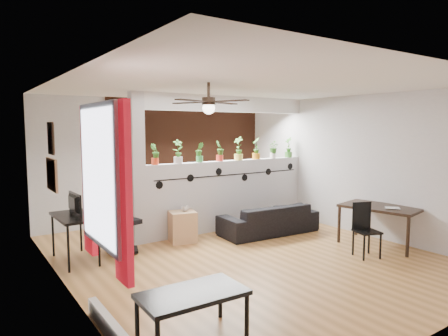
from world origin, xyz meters
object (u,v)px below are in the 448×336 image
potted_plant_5 (256,148)px  dining_table (380,210)px  office_chair (121,225)px  ceiling_fan (209,104)px  potted_plant_3 (220,150)px  cup (185,208)px  folding_chair (364,224)px  coffee_table (193,297)px  potted_plant_4 (239,148)px  sofa (268,219)px  potted_plant_6 (273,149)px  potted_plant_7 (288,147)px  potted_plant_1 (178,151)px  cube_shelf (183,227)px  computer_desk (74,220)px  potted_plant_0 (155,153)px  potted_plant_2 (200,152)px

potted_plant_5 → dining_table: potted_plant_5 is taller
potted_plant_5 → office_chair: 3.23m
ceiling_fan → potted_plant_3: ceiling_fan is taller
potted_plant_3 → cup: potted_plant_3 is taller
folding_chair → dining_table: bearing=16.1°
potted_plant_3 → coffee_table: (-2.48, -3.27, -1.15)m
potted_plant_4 → sofa: bearing=-78.2°
potted_plant_6 → cup: bearing=-171.6°
potted_plant_7 → dining_table: (-0.13, -2.40, -0.98)m
potted_plant_1 → cube_shelf: potted_plant_1 is taller
potted_plant_6 → computer_desk: 4.29m
ceiling_fan → potted_plant_3: 2.39m
ceiling_fan → potted_plant_6: bearing=33.4°
potted_plant_4 → potted_plant_7: potted_plant_4 is taller
potted_plant_1 → computer_desk: (-1.92, -0.34, -0.95)m
potted_plant_4 → office_chair: potted_plant_4 is taller
potted_plant_0 → sofa: bearing=-21.0°
potted_plant_5 → computer_desk: bearing=-174.8°
potted_plant_4 → coffee_table: size_ratio=0.47×
computer_desk → office_chair: bearing=2.0°
potted_plant_7 → dining_table: 2.60m
potted_plant_1 → folding_chair: bearing=-54.4°
potted_plant_0 → cube_shelf: potted_plant_0 is taller
coffee_table → potted_plant_1: bearing=64.2°
potted_plant_5 → cup: (-1.86, -0.34, -1.00)m
potted_plant_7 → cup: (-2.76, -0.34, -1.00)m
potted_plant_3 → sofa: 1.62m
potted_plant_1 → computer_desk: size_ratio=0.45×
potted_plant_2 → potted_plant_3: bearing=0.0°
potted_plant_2 → coffee_table: (-2.03, -3.27, -1.13)m
potted_plant_3 → potted_plant_7: size_ratio=0.90×
potted_plant_7 → cup: 2.96m
cube_shelf → office_chair: size_ratio=0.53×
potted_plant_3 → potted_plant_5: 0.90m
folding_chair → coffee_table: bearing=-169.1°
dining_table → sofa: bearing=122.9°
potted_plant_1 → dining_table: 3.66m
coffee_table → potted_plant_2: bearing=58.2°
potted_plant_0 → sofa: 2.46m
potted_plant_4 → potted_plant_6: potted_plant_4 is taller
potted_plant_3 → potted_plant_4: size_ratio=0.84×
potted_plant_3 → office_chair: potted_plant_3 is taller
potted_plant_4 → folding_chair: potted_plant_4 is taller
folding_chair → potted_plant_2: bearing=118.5°
potted_plant_0 → sofa: potted_plant_0 is taller
coffee_table → potted_plant_0: bearing=71.0°
ceiling_fan → sofa: size_ratio=0.66×
potted_plant_3 → coffee_table: bearing=-127.2°
potted_plant_0 → potted_plant_3: potted_plant_3 is taller
potted_plant_1 → potted_plant_5: size_ratio=0.97×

